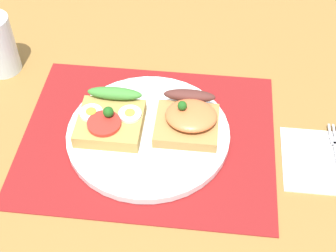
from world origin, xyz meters
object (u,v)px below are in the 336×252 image
(sandwich_egg_tomato, at_px, (110,120))
(sandwich_salmon, at_px, (189,118))
(plate, at_px, (148,134))
(napkin, at_px, (333,161))

(sandwich_egg_tomato, relative_size, sandwich_salmon, 1.06)
(plate, relative_size, sandwich_egg_tomato, 2.35)
(plate, height_order, sandwich_egg_tomato, sandwich_egg_tomato)
(sandwich_salmon, bearing_deg, plate, -164.16)
(sandwich_salmon, height_order, napkin, sandwich_salmon)
(napkin, bearing_deg, plate, 176.12)
(sandwich_egg_tomato, relative_size, napkin, 0.72)
(plate, bearing_deg, napkin, -3.88)
(sandwich_egg_tomato, bearing_deg, sandwich_salmon, 6.96)
(sandwich_egg_tomato, xyz_separation_m, napkin, (0.33, -0.02, -0.03))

